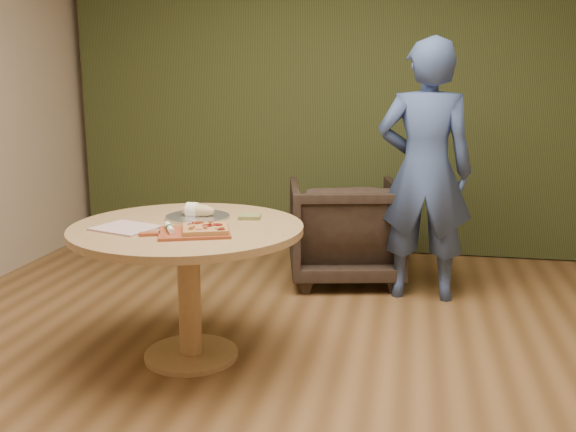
{
  "coord_description": "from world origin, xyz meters",
  "views": [
    {
      "loc": [
        0.61,
        -2.72,
        1.51
      ],
      "look_at": [
        0.03,
        0.25,
        0.86
      ],
      "focal_mm": 40.0,
      "sensor_mm": 36.0,
      "label": 1
    }
  ],
  "objects_px": {
    "pizza_paddle": "(192,232)",
    "armchair": "(345,226)",
    "bread_roll": "(196,210)",
    "flatbread_pizza": "(205,229)",
    "cutlery_roll": "(169,228)",
    "serving_tray": "(198,217)",
    "pedestal_table": "(188,251)",
    "person_standing": "(425,172)"
  },
  "relations": [
    {
      "from": "pizza_paddle",
      "to": "armchair",
      "type": "bearing_deg",
      "value": 51.47
    },
    {
      "from": "bread_roll",
      "to": "armchair",
      "type": "bearing_deg",
      "value": 63.81
    },
    {
      "from": "flatbread_pizza",
      "to": "armchair",
      "type": "relative_size",
      "value": 0.34
    },
    {
      "from": "flatbread_pizza",
      "to": "cutlery_roll",
      "type": "relative_size",
      "value": 1.53
    },
    {
      "from": "serving_tray",
      "to": "armchair",
      "type": "xyz_separation_m",
      "value": [
        0.68,
        1.4,
        -0.34
      ]
    },
    {
      "from": "serving_tray",
      "to": "flatbread_pizza",
      "type": "bearing_deg",
      "value": -65.35
    },
    {
      "from": "pedestal_table",
      "to": "person_standing",
      "type": "distance_m",
      "value": 1.81
    },
    {
      "from": "cutlery_roll",
      "to": "bread_roll",
      "type": "distance_m",
      "value": 0.37
    },
    {
      "from": "armchair",
      "to": "pedestal_table",
      "type": "bearing_deg",
      "value": 54.27
    },
    {
      "from": "cutlery_roll",
      "to": "person_standing",
      "type": "xyz_separation_m",
      "value": [
        1.27,
        1.47,
        0.11
      ]
    },
    {
      "from": "cutlery_roll",
      "to": "armchair",
      "type": "height_order",
      "value": "armchair"
    },
    {
      "from": "pedestal_table",
      "to": "pizza_paddle",
      "type": "distance_m",
      "value": 0.25
    },
    {
      "from": "serving_tray",
      "to": "bread_roll",
      "type": "height_order",
      "value": "bread_roll"
    },
    {
      "from": "pizza_paddle",
      "to": "person_standing",
      "type": "distance_m",
      "value": 1.86
    },
    {
      "from": "flatbread_pizza",
      "to": "cutlery_roll",
      "type": "xyz_separation_m",
      "value": [
        -0.18,
        -0.03,
        0.0
      ]
    },
    {
      "from": "pedestal_table",
      "to": "person_standing",
      "type": "bearing_deg",
      "value": 45.77
    },
    {
      "from": "serving_tray",
      "to": "pizza_paddle",
      "type": "bearing_deg",
      "value": -75.44
    },
    {
      "from": "pizza_paddle",
      "to": "serving_tray",
      "type": "relative_size",
      "value": 1.33
    },
    {
      "from": "person_standing",
      "to": "flatbread_pizza",
      "type": "bearing_deg",
      "value": 53.23
    },
    {
      "from": "serving_tray",
      "to": "bread_roll",
      "type": "distance_m",
      "value": 0.04
    },
    {
      "from": "pizza_paddle",
      "to": "bread_roll",
      "type": "relative_size",
      "value": 2.46
    },
    {
      "from": "bread_roll",
      "to": "armchair",
      "type": "distance_m",
      "value": 1.6
    },
    {
      "from": "flatbread_pizza",
      "to": "cutlery_roll",
      "type": "bearing_deg",
      "value": -170.44
    },
    {
      "from": "flatbread_pizza",
      "to": "serving_tray",
      "type": "distance_m",
      "value": 0.38
    },
    {
      "from": "serving_tray",
      "to": "person_standing",
      "type": "relative_size",
      "value": 0.2
    },
    {
      "from": "pizza_paddle",
      "to": "bread_roll",
      "type": "bearing_deg",
      "value": 85.87
    },
    {
      "from": "bread_roll",
      "to": "person_standing",
      "type": "height_order",
      "value": "person_standing"
    },
    {
      "from": "pedestal_table",
      "to": "cutlery_roll",
      "type": "height_order",
      "value": "cutlery_roll"
    },
    {
      "from": "cutlery_roll",
      "to": "serving_tray",
      "type": "height_order",
      "value": "cutlery_roll"
    },
    {
      "from": "bread_roll",
      "to": "person_standing",
      "type": "distance_m",
      "value": 1.67
    },
    {
      "from": "armchair",
      "to": "pizza_paddle",
      "type": "bearing_deg",
      "value": 59.12
    },
    {
      "from": "pedestal_table",
      "to": "flatbread_pizza",
      "type": "bearing_deg",
      "value": -46.68
    },
    {
      "from": "armchair",
      "to": "person_standing",
      "type": "height_order",
      "value": "person_standing"
    },
    {
      "from": "bread_roll",
      "to": "armchair",
      "type": "relative_size",
      "value": 0.23
    },
    {
      "from": "person_standing",
      "to": "armchair",
      "type": "bearing_deg",
      "value": -27.23
    },
    {
      "from": "pizza_paddle",
      "to": "cutlery_roll",
      "type": "bearing_deg",
      "value": 168.29
    },
    {
      "from": "pizza_paddle",
      "to": "serving_tray",
      "type": "bearing_deg",
      "value": 84.54
    },
    {
      "from": "person_standing",
      "to": "pedestal_table",
      "type": "bearing_deg",
      "value": 45.97
    },
    {
      "from": "pedestal_table",
      "to": "cutlery_roll",
      "type": "xyz_separation_m",
      "value": [
        -0.02,
        -0.2,
        0.17
      ]
    },
    {
      "from": "flatbread_pizza",
      "to": "armchair",
      "type": "distance_m",
      "value": 1.85
    },
    {
      "from": "bread_roll",
      "to": "pizza_paddle",
      "type": "bearing_deg",
      "value": -74.11
    },
    {
      "from": "person_standing",
      "to": "pizza_paddle",
      "type": "bearing_deg",
      "value": 51.89
    }
  ]
}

